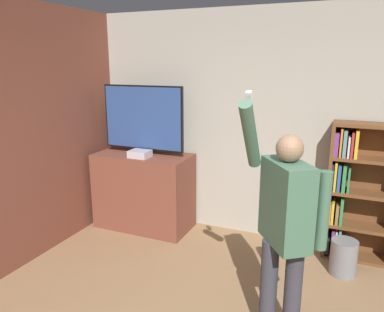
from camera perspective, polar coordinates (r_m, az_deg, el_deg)
name	(u,v)px	position (r m, az deg, el deg)	size (l,w,h in m)	color
wall_back	(282,128)	(4.44, 13.58, 4.16)	(6.63, 0.09, 2.70)	#B2AD9E
wall_side_brick	(36,134)	(4.32, -22.73, 3.15)	(0.06, 4.30, 2.70)	brown
tv_ledge	(144,191)	(4.86, -7.30, -5.28)	(1.20, 0.61, 0.97)	brown
television	(143,119)	(4.67, -7.44, 5.58)	(1.07, 0.22, 0.85)	black
game_console	(140,154)	(4.58, -7.95, 0.32)	(0.24, 0.20, 0.09)	silver
bookshelf	(355,193)	(4.36, 23.57, -5.19)	(0.71, 0.28, 1.49)	brown
person	(285,222)	(2.80, 13.95, -9.76)	(0.59, 0.56, 1.92)	#383842
waste_bin	(343,257)	(4.19, 22.08, -14.12)	(0.26, 0.26, 0.36)	gray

